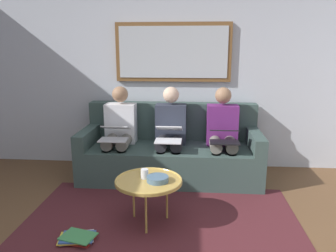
{
  "coord_description": "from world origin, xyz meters",
  "views": [
    {
      "loc": [
        -0.3,
        1.89,
        1.6
      ],
      "look_at": [
        0.0,
        -1.7,
        0.75
      ],
      "focal_mm": 35.26,
      "sensor_mm": 36.0,
      "label": 1
    }
  ],
  "objects_px": {
    "laptop_silver": "(115,133)",
    "coffee_table": "(149,181)",
    "bowl": "(158,179)",
    "person_left": "(223,132)",
    "person_middle": "(170,131)",
    "magazine_stack": "(77,238)",
    "laptop_black": "(224,136)",
    "cup": "(145,174)",
    "couch": "(171,152)",
    "framed_mirror": "(173,52)",
    "laptop_white": "(169,134)",
    "person_right": "(119,130)"
  },
  "relations": [
    {
      "from": "laptop_white",
      "to": "person_right",
      "type": "height_order",
      "value": "person_right"
    },
    {
      "from": "couch",
      "to": "person_middle",
      "type": "bearing_deg",
      "value": 90.0
    },
    {
      "from": "person_left",
      "to": "laptop_silver",
      "type": "height_order",
      "value": "person_left"
    },
    {
      "from": "framed_mirror",
      "to": "person_left",
      "type": "height_order",
      "value": "framed_mirror"
    },
    {
      "from": "coffee_table",
      "to": "bowl",
      "type": "xyz_separation_m",
      "value": [
        -0.09,
        0.03,
        0.04
      ]
    },
    {
      "from": "bowl",
      "to": "laptop_silver",
      "type": "relative_size",
      "value": 0.54
    },
    {
      "from": "person_right",
      "to": "laptop_silver",
      "type": "distance_m",
      "value": 0.24
    },
    {
      "from": "bowl",
      "to": "laptop_silver",
      "type": "height_order",
      "value": "laptop_silver"
    },
    {
      "from": "bowl",
      "to": "laptop_silver",
      "type": "bearing_deg",
      "value": -56.86
    },
    {
      "from": "magazine_stack",
      "to": "laptop_black",
      "type": "bearing_deg",
      "value": -136.64
    },
    {
      "from": "coffee_table",
      "to": "laptop_silver",
      "type": "relative_size",
      "value": 1.7
    },
    {
      "from": "framed_mirror",
      "to": "laptop_silver",
      "type": "distance_m",
      "value": 1.32
    },
    {
      "from": "framed_mirror",
      "to": "person_right",
      "type": "relative_size",
      "value": 1.33
    },
    {
      "from": "cup",
      "to": "person_middle",
      "type": "bearing_deg",
      "value": -97.85
    },
    {
      "from": "couch",
      "to": "laptop_white",
      "type": "xyz_separation_m",
      "value": [
        0.0,
        0.3,
        0.32
      ]
    },
    {
      "from": "person_right",
      "to": "laptop_white",
      "type": "bearing_deg",
      "value": 160.2
    },
    {
      "from": "couch",
      "to": "laptop_silver",
      "type": "distance_m",
      "value": 0.78
    },
    {
      "from": "person_left",
      "to": "laptop_black",
      "type": "relative_size",
      "value": 3.45
    },
    {
      "from": "person_middle",
      "to": "person_right",
      "type": "distance_m",
      "value": 0.64
    },
    {
      "from": "coffee_table",
      "to": "laptop_black",
      "type": "relative_size",
      "value": 1.87
    },
    {
      "from": "person_middle",
      "to": "cup",
      "type": "bearing_deg",
      "value": 82.15
    },
    {
      "from": "laptop_silver",
      "to": "coffee_table",
      "type": "bearing_deg",
      "value": 120.09
    },
    {
      "from": "laptop_silver",
      "to": "magazine_stack",
      "type": "relative_size",
      "value": 1.05
    },
    {
      "from": "laptop_white",
      "to": "magazine_stack",
      "type": "relative_size",
      "value": 1.11
    },
    {
      "from": "person_left",
      "to": "person_middle",
      "type": "relative_size",
      "value": 1.0
    },
    {
      "from": "cup",
      "to": "person_left",
      "type": "height_order",
      "value": "person_left"
    },
    {
      "from": "couch",
      "to": "person_right",
      "type": "distance_m",
      "value": 0.71
    },
    {
      "from": "framed_mirror",
      "to": "coffee_table",
      "type": "xyz_separation_m",
      "value": [
        0.11,
        1.61,
        -1.13
      ]
    },
    {
      "from": "coffee_table",
      "to": "person_middle",
      "type": "bearing_deg",
      "value": -95.57
    },
    {
      "from": "laptop_white",
      "to": "person_right",
      "type": "bearing_deg",
      "value": -19.8
    },
    {
      "from": "bowl",
      "to": "person_middle",
      "type": "xyz_separation_m",
      "value": [
        -0.03,
        -1.18,
        0.15
      ]
    },
    {
      "from": "bowl",
      "to": "magazine_stack",
      "type": "xyz_separation_m",
      "value": [
        0.66,
        0.32,
        -0.42
      ]
    },
    {
      "from": "cup",
      "to": "bowl",
      "type": "bearing_deg",
      "value": 153.09
    },
    {
      "from": "couch",
      "to": "laptop_black",
      "type": "distance_m",
      "value": 0.78
    },
    {
      "from": "laptop_silver",
      "to": "laptop_white",
      "type": "bearing_deg",
      "value": -179.36
    },
    {
      "from": "coffee_table",
      "to": "laptop_silver",
      "type": "xyz_separation_m",
      "value": [
        0.53,
        -0.91,
        0.21
      ]
    },
    {
      "from": "bowl",
      "to": "magazine_stack",
      "type": "height_order",
      "value": "bowl"
    },
    {
      "from": "laptop_white",
      "to": "laptop_silver",
      "type": "height_order",
      "value": "laptop_white"
    },
    {
      "from": "cup",
      "to": "magazine_stack",
      "type": "height_order",
      "value": "cup"
    },
    {
      "from": "cup",
      "to": "laptop_white",
      "type": "relative_size",
      "value": 0.24
    },
    {
      "from": "coffee_table",
      "to": "person_right",
      "type": "relative_size",
      "value": 0.54
    },
    {
      "from": "person_left",
      "to": "person_middle",
      "type": "xyz_separation_m",
      "value": [
        0.64,
        0.0,
        0.0
      ]
    },
    {
      "from": "person_left",
      "to": "magazine_stack",
      "type": "xyz_separation_m",
      "value": [
        1.32,
        1.5,
        -0.58
      ]
    },
    {
      "from": "bowl",
      "to": "magazine_stack",
      "type": "bearing_deg",
      "value": 25.88
    },
    {
      "from": "laptop_black",
      "to": "person_middle",
      "type": "bearing_deg",
      "value": -21.3
    },
    {
      "from": "laptop_black",
      "to": "person_right",
      "type": "relative_size",
      "value": 0.29
    },
    {
      "from": "couch",
      "to": "coffee_table",
      "type": "bearing_deg",
      "value": 84.74
    },
    {
      "from": "couch",
      "to": "framed_mirror",
      "type": "height_order",
      "value": "framed_mirror"
    },
    {
      "from": "framed_mirror",
      "to": "laptop_silver",
      "type": "xyz_separation_m",
      "value": [
        0.64,
        0.69,
        -0.92
      ]
    },
    {
      "from": "bowl",
      "to": "cup",
      "type": "bearing_deg",
      "value": -26.91
    }
  ]
}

